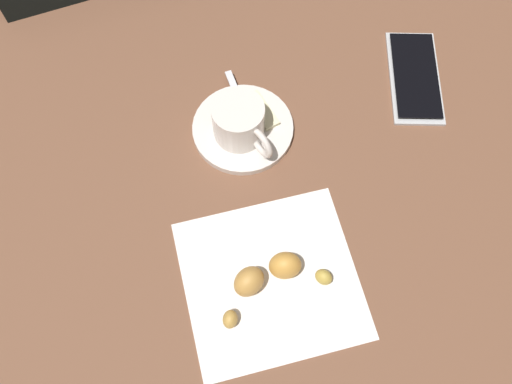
# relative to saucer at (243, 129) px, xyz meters

# --- Properties ---
(ground_plane) EXTENTS (1.80, 1.80, 0.00)m
(ground_plane) POSITION_rel_saucer_xyz_m (-0.12, -0.02, -0.01)
(ground_plane) COLOR brown
(saucer) EXTENTS (0.13, 0.13, 0.01)m
(saucer) POSITION_rel_saucer_xyz_m (0.00, 0.00, 0.00)
(saucer) COLOR silver
(saucer) RESTS_ON ground
(espresso_cup) EXTENTS (0.09, 0.07, 0.05)m
(espresso_cup) POSITION_rel_saucer_xyz_m (-0.01, 0.00, 0.03)
(espresso_cup) COLOR silver
(espresso_cup) RESTS_ON saucer
(teaspoon) EXTENTS (0.12, 0.03, 0.01)m
(teaspoon) POSITION_rel_saucer_xyz_m (0.01, -0.01, 0.01)
(teaspoon) COLOR silver
(teaspoon) RESTS_ON saucer
(sugar_packet) EXTENTS (0.06, 0.04, 0.01)m
(sugar_packet) POSITION_rel_saucer_xyz_m (0.02, -0.03, 0.01)
(sugar_packet) COLOR beige
(sugar_packet) RESTS_ON saucer
(napkin) EXTENTS (0.21, 0.21, 0.00)m
(napkin) POSITION_rel_saucer_xyz_m (-0.20, 0.00, -0.00)
(napkin) COLOR white
(napkin) RESTS_ON ground
(croissant) EXTENTS (0.08, 0.14, 0.04)m
(croissant) POSITION_rel_saucer_xyz_m (-0.21, 0.01, 0.02)
(croissant) COLOR #B7993F
(croissant) RESTS_ON napkin
(cell_phone) EXTENTS (0.16, 0.10, 0.01)m
(cell_phone) POSITION_rel_saucer_xyz_m (0.04, -0.25, -0.00)
(cell_phone) COLOR #B9B9BB
(cell_phone) RESTS_ON ground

